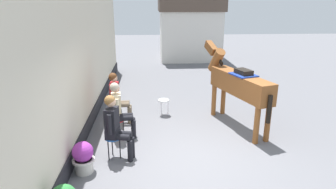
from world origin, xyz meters
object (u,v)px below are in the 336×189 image
seated_visitor_far (117,95)px  saddled_horse_center (237,83)px  flower_planter_middle (83,157)px  seated_visitor_middle (119,108)px  seated_visitor_near (115,124)px  spare_stool_white (164,102)px

seated_visitor_far → saddled_horse_center: bearing=-6.6°
saddled_horse_center → flower_planter_middle: saddled_horse_center is taller
seated_visitor_middle → saddled_horse_center: bearing=11.4°
seated_visitor_near → spare_stool_white: size_ratio=3.02×
seated_visitor_near → seated_visitor_middle: (-0.01, 0.98, 0.00)m
flower_planter_middle → seated_visitor_middle: bearing=69.1°
seated_visitor_near → spare_stool_white: bearing=65.5°
seated_visitor_near → spare_stool_white: seated_visitor_near is taller
seated_visitor_middle → spare_stool_white: 1.86m
saddled_horse_center → spare_stool_white: (-1.85, 0.85, -0.76)m
seated_visitor_near → saddled_horse_center: saddled_horse_center is taller
seated_visitor_middle → flower_planter_middle: (-0.57, -1.49, -0.44)m
seated_visitor_far → saddled_horse_center: 3.16m
seated_visitor_near → flower_planter_middle: 0.89m
saddled_horse_center → seated_visitor_far: bearing=173.4°
seated_visitor_middle → flower_planter_middle: seated_visitor_middle is taller
seated_visitor_far → flower_planter_middle: size_ratio=2.17×
seated_visitor_near → saddled_horse_center: 3.37m
seated_visitor_near → flower_planter_middle: seated_visitor_near is taller
saddled_horse_center → spare_stool_white: 2.17m
saddled_horse_center → spare_stool_white: saddled_horse_center is taller
seated_visitor_middle → spare_stool_white: (1.11, 1.44, -0.38)m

